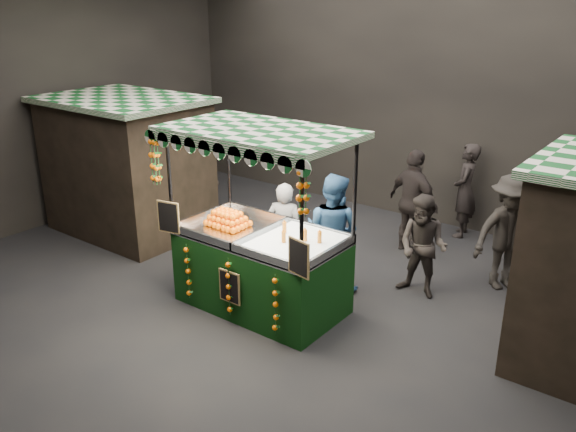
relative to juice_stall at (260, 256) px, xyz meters
The scene contains 12 objects.
ground 0.91m from the juice_stall, 13.89° to the right, with size 12.00×12.00×0.00m, color black.
market_hall 2.58m from the juice_stall, 13.89° to the right, with size 12.10×10.10×5.05m.
neighbour_stall_left 4.18m from the juice_stall, 167.29° to the left, with size 3.00×2.20×2.60m.
juice_stall is the anchor object (origin of this frame).
vendor_grey 1.02m from the juice_stall, 107.09° to the left, with size 0.70×0.58×1.63m.
vendor_blue 1.27m from the juice_stall, 68.37° to the left, with size 0.96×0.77×1.86m.
shopper_0 4.36m from the juice_stall, 148.02° to the left, with size 0.70×0.61×1.61m.
shopper_1 2.46m from the juice_stall, 46.41° to the left, with size 0.79×0.61×1.61m.
shopper_2 3.33m from the juice_stall, 75.51° to the left, with size 1.19×0.79×1.88m.
shopper_3 3.86m from the juice_stall, 46.97° to the left, with size 1.28×1.37×1.86m.
shopper_4 4.68m from the juice_stall, 145.80° to the left, with size 0.90×0.63×1.74m.
shopper_6 4.69m from the juice_stall, 74.25° to the left, with size 0.57×0.74×1.81m.
Camera 1 is at (4.65, -5.84, 4.32)m, focal length 36.77 mm.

